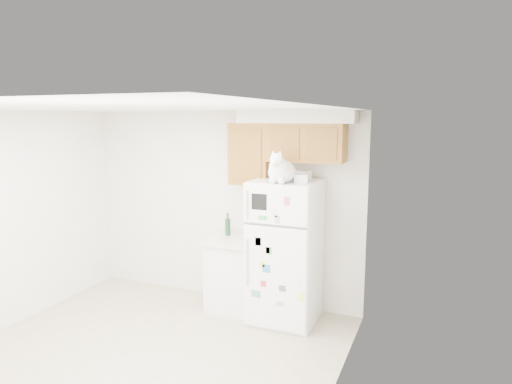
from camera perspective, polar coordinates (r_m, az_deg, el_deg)
The scene contains 9 objects.
ground_plane at distance 4.93m, azimuth -15.27°, elevation -20.50°, with size 3.80×4.00×0.01m, color #BDAF91.
room_shell at distance 4.47m, azimuth -13.03°, elevation -0.51°, with size 3.84×4.04×2.52m.
refrigerator at distance 5.45m, azimuth 3.66°, elevation -7.42°, with size 0.76×0.78×1.70m.
base_counter at distance 5.88m, azimuth -2.62°, elevation -10.12°, with size 0.64×0.64×0.92m.
cat at distance 5.04m, azimuth 3.14°, elevation 2.71°, with size 0.36×0.53×0.37m.
storage_box_back at distance 5.37m, azimuth 5.81°, elevation 2.13°, with size 0.18×0.13×0.10m, color white.
storage_box_front at distance 5.11m, azimuth 5.71°, elevation 1.71°, with size 0.15×0.11×0.09m, color white.
bottle_green at distance 5.86m, azimuth -3.56°, elevation -4.02°, with size 0.07×0.07×0.29m, color #19381E, non-canonical shape.
bottle_amber at distance 5.80m, azimuth -1.15°, elevation -4.17°, with size 0.07×0.07×0.29m, color #593814, non-canonical shape.
Camera 1 is at (2.69, -3.34, 2.42)m, focal length 32.00 mm.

